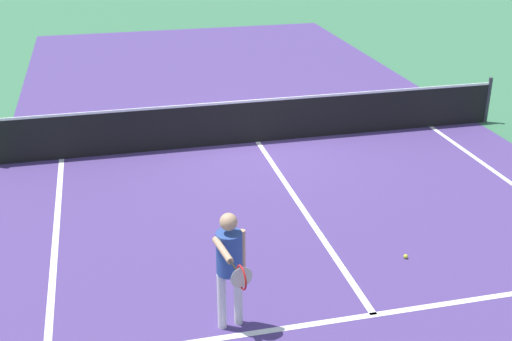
{
  "coord_description": "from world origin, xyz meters",
  "views": [
    {
      "loc": [
        -3.16,
        -12.92,
        5.18
      ],
      "look_at": [
        -0.93,
        -3.7,
        1.0
      ],
      "focal_mm": 46.15,
      "sensor_mm": 36.0,
      "label": 1
    }
  ],
  "objects": [
    {
      "name": "court_surface_inbounds",
      "position": [
        0.0,
        0.0,
        0.0
      ],
      "size": [
        10.62,
        24.4,
        0.0
      ],
      "primitive_type": "cube",
      "color": "#4C387A",
      "rests_on": "ground_plane"
    },
    {
      "name": "player_near",
      "position": [
        -1.86,
        -6.2,
        0.99
      ],
      "size": [
        0.42,
        1.2,
        1.6
      ],
      "color": "white",
      "rests_on": "ground_plane"
    },
    {
      "name": "tennis_ball_mid_court",
      "position": [
        1.02,
        -5.2,
        0.03
      ],
      "size": [
        0.07,
        0.07,
        0.07
      ],
      "primitive_type": "sphere",
      "color": "#CCE033",
      "rests_on": "ground_plane"
    },
    {
      "name": "line_center_service",
      "position": [
        0.0,
        -3.2,
        0.0
      ],
      "size": [
        0.1,
        6.4,
        0.01
      ],
      "primitive_type": "cube",
      "color": "white",
      "rests_on": "ground_plane"
    },
    {
      "name": "line_service_near",
      "position": [
        0.0,
        -6.4,
        0.0
      ],
      "size": [
        8.22,
        0.1,
        0.01
      ],
      "primitive_type": "cube",
      "color": "white",
      "rests_on": "ground_plane"
    },
    {
      "name": "net",
      "position": [
        0.0,
        0.0,
        0.49
      ],
      "size": [
        11.08,
        0.09,
        1.07
      ],
      "color": "#33383D",
      "rests_on": "ground_plane"
    },
    {
      "name": "line_sideline_left",
      "position": [
        -4.11,
        -5.95,
        0.0
      ],
      "size": [
        0.1,
        11.89,
        0.01
      ],
      "primitive_type": "cube",
      "color": "white",
      "rests_on": "ground_plane"
    },
    {
      "name": "ground_plane",
      "position": [
        0.0,
        0.0,
        0.0
      ],
      "size": [
        60.0,
        60.0,
        0.0
      ],
      "primitive_type": "plane",
      "color": "#38724C"
    }
  ]
}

